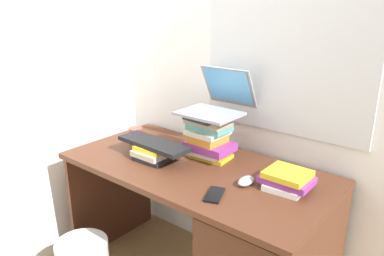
{
  "coord_description": "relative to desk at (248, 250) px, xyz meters",
  "views": [
    {
      "loc": [
        1.09,
        -1.37,
        1.52
      ],
      "look_at": [
        -0.05,
        0.04,
        0.91
      ],
      "focal_mm": 35.02,
      "sensor_mm": 36.0,
      "label": 1
    }
  ],
  "objects": [
    {
      "name": "wall_back",
      "position": [
        -0.35,
        0.42,
        0.9
      ],
      "size": [
        6.0,
        0.06,
        2.6
      ],
      "color": "white",
      "rests_on": "ground"
    },
    {
      "name": "wall_left",
      "position": [
        -1.21,
        0.03,
        0.9
      ],
      "size": [
        0.05,
        6.0,
        2.6
      ],
      "primitive_type": "cube",
      "color": "silver",
      "rests_on": "ground"
    },
    {
      "name": "desk",
      "position": [
        0.0,
        0.0,
        0.0
      ],
      "size": [
        1.38,
        0.69,
        0.73
      ],
      "color": "#4C2819",
      "rests_on": "ground"
    },
    {
      "name": "book_stack_tall",
      "position": [
        -0.36,
        0.16,
        0.45
      ],
      "size": [
        0.25,
        0.2,
        0.24
      ],
      "color": "yellow",
      "rests_on": "desk"
    },
    {
      "name": "book_stack_keyboard_riser",
      "position": [
        -0.57,
        -0.04,
        0.36
      ],
      "size": [
        0.19,
        0.19,
        0.07
      ],
      "color": "black",
      "rests_on": "desk"
    },
    {
      "name": "book_stack_side",
      "position": [
        0.12,
        0.09,
        0.37
      ],
      "size": [
        0.22,
        0.19,
        0.08
      ],
      "color": "white",
      "rests_on": "desk"
    },
    {
      "name": "laptop",
      "position": [
        -0.36,
        0.23,
        0.62
      ],
      "size": [
        0.3,
        0.35,
        0.23
      ],
      "color": "gray",
      "rests_on": "book_stack_tall"
    },
    {
      "name": "keyboard",
      "position": [
        -0.57,
        -0.04,
        0.42
      ],
      "size": [
        0.43,
        0.16,
        0.02
      ],
      "primitive_type": "cube",
      "rotation": [
        0.0,
        0.0,
        -0.04
      ],
      "color": "black",
      "rests_on": "book_stack_keyboard_riser"
    },
    {
      "name": "computer_mouse",
      "position": [
        -0.04,
        0.01,
        0.35
      ],
      "size": [
        0.06,
        0.1,
        0.04
      ],
      "primitive_type": "ellipsoid",
      "color": "#A5A8AD",
      "rests_on": "desk"
    },
    {
      "name": "mug",
      "position": [
        -0.82,
        0.07,
        0.38
      ],
      "size": [
        0.12,
        0.08,
        0.09
      ],
      "color": "#B23F33",
      "rests_on": "desk"
    },
    {
      "name": "cell_phone",
      "position": [
        -0.09,
        -0.16,
        0.33
      ],
      "size": [
        0.11,
        0.15,
        0.01
      ],
      "primitive_type": "cube",
      "rotation": [
        0.0,
        0.0,
        0.38
      ],
      "color": "black",
      "rests_on": "desk"
    }
  ]
}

